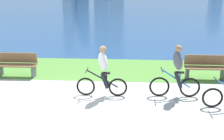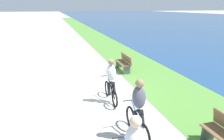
# 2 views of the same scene
# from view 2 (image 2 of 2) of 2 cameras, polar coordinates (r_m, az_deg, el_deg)

# --- Properties ---
(ground_plane) EXTENTS (300.00, 300.00, 0.00)m
(ground_plane) POSITION_cam_2_polar(r_m,az_deg,el_deg) (8.64, -6.87, -5.89)
(ground_plane) COLOR #B2AFA8
(grass_strip_bayside) EXTENTS (120.00, 3.03, 0.01)m
(grass_strip_bayside) POSITION_cam_2_polar(r_m,az_deg,el_deg) (9.80, 14.01, -3.39)
(grass_strip_bayside) COLOR #59933D
(grass_strip_bayside) RESTS_ON ground
(cyclist_lead) EXTENTS (1.63, 0.52, 1.64)m
(cyclist_lead) POSITION_cam_2_polar(r_m,az_deg,el_deg) (7.38, -0.30, -3.01)
(cyclist_lead) COLOR black
(cyclist_lead) RESTS_ON ground
(cyclist_trailing) EXTENTS (1.60, 0.52, 1.68)m
(cyclist_trailing) POSITION_cam_2_polar(r_m,az_deg,el_deg) (5.42, 7.45, -11.03)
(cyclist_trailing) COLOR black
(cyclist_trailing) RESTS_ON ground
(bench_near_path) EXTENTS (1.50, 0.47, 0.90)m
(bench_near_path) POSITION_cam_2_polar(r_m,az_deg,el_deg) (11.14, 3.35, 2.08)
(bench_near_path) COLOR brown
(bench_near_path) RESTS_ON ground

